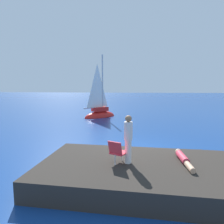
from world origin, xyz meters
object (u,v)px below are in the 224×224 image
person_standing (128,138)px  beach_chair (117,151)px  person_sunbather (184,159)px  sailboat_near (100,113)px

person_standing → beach_chair: person_standing is taller
person_standing → beach_chair: 0.56m
person_sunbather → person_standing: (-1.88, -0.24, 0.75)m
sailboat_near → person_sunbather: 14.87m
person_sunbather → beach_chair: size_ratio=2.21×
person_sunbather → person_standing: person_standing is taller
sailboat_near → beach_chair: 14.63m
sailboat_near → person_sunbather: sailboat_near is taller
person_sunbather → beach_chair: 2.29m
person_sunbather → beach_chair: bearing=-83.8°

